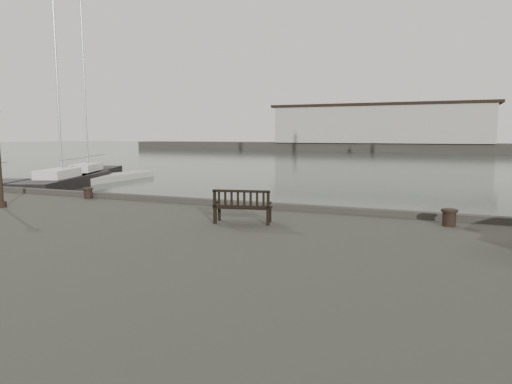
% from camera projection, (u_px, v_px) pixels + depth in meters
% --- Properties ---
extents(ground, '(400.00, 400.00, 0.00)m').
position_uv_depth(ground, '(249.00, 255.00, 14.57)').
color(ground, black).
rests_on(ground, ground).
extents(pontoon, '(2.00, 24.00, 0.50)m').
position_uv_depth(pontoon, '(39.00, 187.00, 31.27)').
color(pontoon, '#9E9C92').
rests_on(pontoon, ground).
extents(breakwater, '(140.00, 9.50, 12.20)m').
position_uv_depth(breakwater, '(395.00, 132.00, 100.15)').
color(breakwater, '#383530').
rests_on(breakwater, ground).
extents(bench, '(1.55, 0.81, 0.85)m').
position_uv_depth(bench, '(243.00, 213.00, 11.65)').
color(bench, black).
rests_on(bench, quay).
extents(bollard_left, '(0.47, 0.47, 0.38)m').
position_uv_depth(bollard_left, '(88.00, 193.00, 16.16)').
color(bollard_left, black).
rests_on(bollard_left, quay).
extents(bollard_right, '(0.49, 0.49, 0.42)m').
position_uv_depth(bollard_right, '(449.00, 218.00, 11.27)').
color(bollard_right, black).
rests_on(bollard_right, quay).
extents(yacht_b, '(7.17, 11.61, 15.13)m').
position_uv_depth(yacht_b, '(91.00, 176.00, 39.09)').
color(yacht_b, black).
rests_on(yacht_b, ground).
extents(yacht_c, '(6.19, 11.23, 14.59)m').
position_uv_depth(yacht_c, '(66.00, 184.00, 33.27)').
color(yacht_c, black).
rests_on(yacht_c, ground).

